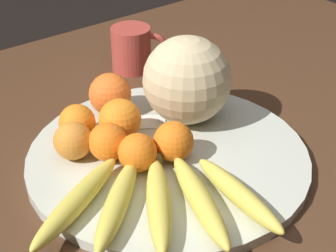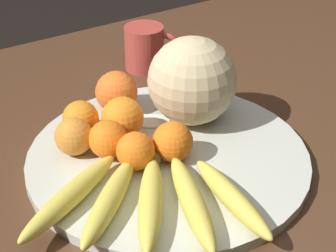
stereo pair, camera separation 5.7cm
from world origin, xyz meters
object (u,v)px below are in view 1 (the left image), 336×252
Objects in this scene: banana_bunch at (157,200)px; ceramic_mug at (133,49)px; orange_back_left at (138,153)px; orange_front_right at (110,94)px; orange_top_small at (173,141)px; produce_tag at (136,122)px; orange_back_right at (108,142)px; orange_mid_center at (77,122)px; orange_side_extra at (73,141)px; kitchen_table at (200,188)px; orange_front_left at (120,120)px; fruit_bowl at (168,157)px; melon at (187,80)px.

banana_bunch is 0.45m from ceramic_mug.
orange_back_left is 0.59× the size of ceramic_mug.
orange_top_small is at bearing -89.29° from orange_front_right.
orange_back_right is at bearing -112.36° from produce_tag.
orange_side_extra is (-0.03, -0.04, 0.00)m from orange_mid_center.
kitchen_table is 23.48× the size of orange_back_right.
orange_front_left is at bearing -37.44° from orange_mid_center.
orange_side_extra is 0.60× the size of ceramic_mug.
orange_front_right is 0.13m from orange_back_right.
banana_bunch is 0.12m from orange_top_small.
orange_mid_center is 0.95× the size of orange_top_small.
orange_side_extra reaches higher than banana_bunch.
orange_mid_center is at bearing 102.85° from orange_back_left.
fruit_bowl is 0.13m from melon.
produce_tag reaches higher than fruit_bowl.
ceramic_mug is at bearing 56.55° from orange_back_left.
orange_back_right is at bearing -173.89° from melon.
orange_front_left reaches higher than orange_back_right.
orange_back_left is at bearing -106.69° from orange_front_left.
melon is 2.47× the size of orange_back_right.
melon reaches higher than orange_side_extra.
melon reaches higher than orange_top_small.
orange_front_right is at bearing 140.30° from produce_tag.
kitchen_table is at bearing 16.02° from orange_top_small.
kitchen_table is at bearing -19.91° from produce_tag.
orange_back_right is at bearing -141.98° from orange_front_left.
kitchen_table is 0.33m from ceramic_mug.
orange_back_left is 0.10m from orange_side_extra.
ceramic_mug is (0.17, 0.21, -0.00)m from orange_front_left.
orange_mid_center is (-0.05, 0.04, -0.00)m from orange_front_left.
fruit_bowl is 4.22× the size of produce_tag.
fruit_bowl is 0.04m from orange_top_small.
fruit_bowl is at bearing 86.11° from orange_top_small.
orange_top_small reaches higher than orange_side_extra.
orange_front_left is at bearing -164.46° from banana_bunch.
kitchen_table is 23.76× the size of orange_mid_center.
melon reaches higher than kitchen_table.
ceramic_mug reaches higher than orange_back_right.
orange_mid_center is 0.08m from orange_back_right.
melon is 0.17m from orange_back_right.
orange_front_left is 0.06m from produce_tag.
produce_tag is at bearing -173.82° from banana_bunch.
orange_front_right reaches higher than kitchen_table.
produce_tag is at bearing 83.97° from orange_top_small.
orange_top_small is 1.04× the size of orange_side_extra.
melon is 0.13m from orange_front_left.
orange_front_left reaches higher than fruit_bowl.
orange_front_left is at bearing 73.31° from orange_back_left.
orange_top_small is (0.08, -0.06, 0.00)m from orange_back_right.
orange_front_right is 0.17m from orange_top_small.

